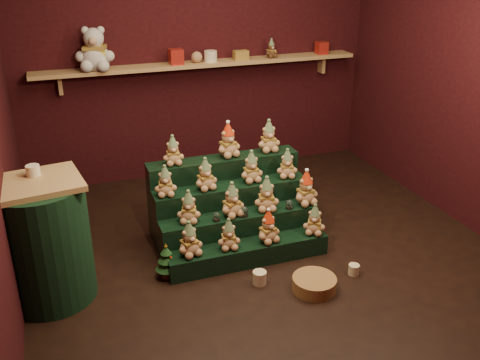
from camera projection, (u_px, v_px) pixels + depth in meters
name	position (u px, v px, depth m)	size (l,w,h in m)	color
ground	(265.00, 251.00, 4.74)	(4.00, 4.00, 0.00)	black
back_wall	(198.00, 52.00, 5.94)	(4.00, 0.10, 2.80)	black
front_wall	(443.00, 208.00, 2.41)	(4.00, 0.10, 2.80)	black
right_wall	(479.00, 77.00, 4.81)	(0.10, 4.00, 2.80)	black
back_shelf	(202.00, 64.00, 5.83)	(3.60, 0.26, 0.24)	tan
riser_tier_front	(248.00, 253.00, 4.53)	(1.40, 0.22, 0.18)	black
riser_tier_midfront	(240.00, 232.00, 4.69)	(1.40, 0.22, 0.36)	black
riser_tier_midback	(231.00, 212.00, 4.84)	(1.40, 0.22, 0.54)	black
riser_tier_back	(224.00, 193.00, 4.99)	(1.40, 0.22, 0.72)	black
teddy_0	(189.00, 239.00, 4.28)	(0.21, 0.19, 0.29)	#A77A5D
teddy_1	(229.00, 234.00, 4.39)	(0.19, 0.17, 0.26)	#A77A5D
teddy_2	(268.00, 226.00, 4.48)	(0.20, 0.18, 0.29)	#A77A5D
teddy_3	(315.00, 219.00, 4.61)	(0.19, 0.17, 0.27)	#A77A5D
teddy_4	(189.00, 207.00, 4.43)	(0.20, 0.18, 0.28)	#A77A5D
teddy_5	(232.00, 200.00, 4.53)	(0.21, 0.19, 0.30)	#A77A5D
teddy_6	(267.00, 194.00, 4.63)	(0.22, 0.19, 0.30)	#A77A5D
teddy_7	(306.00, 188.00, 4.73)	(0.22, 0.20, 0.31)	#A77A5D
teddy_8	(165.00, 181.00, 4.48)	(0.19, 0.17, 0.26)	#A77A5D
teddy_9	(205.00, 174.00, 4.59)	(0.20, 0.18, 0.28)	#A77A5D
teddy_10	(251.00, 167.00, 4.75)	(0.20, 0.18, 0.28)	#A77A5D
teddy_11	(287.00, 164.00, 4.84)	(0.19, 0.17, 0.26)	#A77A5D
teddy_12	(173.00, 150.00, 4.65)	(0.18, 0.17, 0.26)	#A77A5D
teddy_13	(228.00, 140.00, 4.82)	(0.22, 0.20, 0.31)	#A77A5D
teddy_14	(269.00, 136.00, 4.94)	(0.21, 0.19, 0.30)	#A77A5D
snow_globe_a	(216.00, 217.00, 4.48)	(0.06, 0.06, 0.08)	black
snow_globe_b	(244.00, 212.00, 4.55)	(0.07, 0.07, 0.09)	black
snow_globe_c	(289.00, 204.00, 4.68)	(0.06, 0.06, 0.09)	black
side_table	(44.00, 241.00, 3.95)	(0.70, 0.67, 0.97)	tan
table_ornament	(33.00, 170.00, 3.82)	(0.10, 0.10, 0.08)	beige
mini_christmas_tree	(167.00, 261.00, 4.30)	(0.19, 0.19, 0.32)	#452A18
mug_left	(260.00, 278.00, 4.26)	(0.11, 0.11, 0.11)	beige
mug_right	(354.00, 270.00, 4.38)	(0.09, 0.09, 0.09)	beige
wicker_basket	(314.00, 284.00, 4.18)	(0.35, 0.35, 0.11)	olive
white_bear	(94.00, 43.00, 5.33)	(0.39, 0.35, 0.54)	silver
brown_bear	(271.00, 48.00, 5.99)	(0.15, 0.13, 0.21)	#50351A
gift_tin_red_a	(176.00, 57.00, 5.67)	(0.14, 0.14, 0.16)	#AE241A
gift_tin_cream	(211.00, 56.00, 5.80)	(0.14, 0.14, 0.12)	beige
gift_tin_red_b	(322.00, 48.00, 6.21)	(0.12, 0.12, 0.14)	#AE241A
shelf_plush_ball	(197.00, 57.00, 5.75)	(0.12, 0.12, 0.12)	#A77A5D
scarf_gift_box	(241.00, 55.00, 5.91)	(0.16, 0.10, 0.10)	orange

